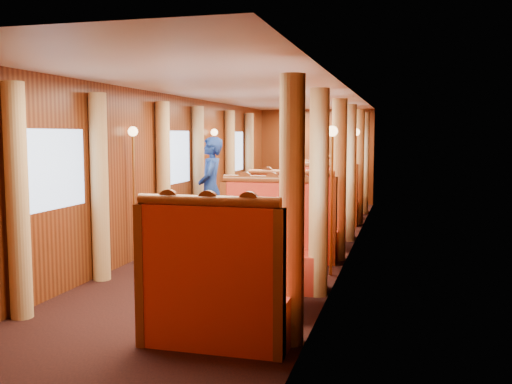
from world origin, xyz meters
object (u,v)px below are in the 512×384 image
(banquette_mid_fwd, at_px, (293,232))
(table_mid, at_px, (305,225))
(table_near, at_px, (246,276))
(banquette_mid_aft, at_px, (315,213))
(rose_vase_mid, at_px, (306,191))
(rose_vase_far, at_px, (332,176))
(steward, at_px, (211,189))
(tea_tray, at_px, (234,240))
(fruit_plate, at_px, (276,242))
(passenger, at_px, (313,197))
(teapot_right, at_px, (240,236))
(teapot_back, at_px, (237,233))
(banquette_near_fwd, at_px, (215,298))
(banquette_far_fwd, at_px, (326,204))
(banquette_far_aft, at_px, (338,194))
(teapot_left, at_px, (226,235))
(banquette_near_aft, at_px, (269,252))
(table_far, at_px, (332,201))

(banquette_mid_fwd, bearing_deg, table_mid, 90.00)
(table_mid, bearing_deg, banquette_mid_fwd, -90.00)
(table_near, height_order, banquette_mid_aft, banquette_mid_aft)
(rose_vase_mid, bearing_deg, rose_vase_far, 90.57)
(steward, bearing_deg, tea_tray, 10.57)
(banquette_mid_fwd, distance_m, banquette_mid_aft, 2.03)
(tea_tray, distance_m, rose_vase_far, 7.04)
(fruit_plate, xyz_separation_m, passenger, (-0.33, 4.39, -0.03))
(teapot_right, xyz_separation_m, rose_vase_mid, (0.06, 3.58, 0.12))
(table_mid, xyz_separation_m, banquette_mid_aft, (0.00, 1.01, 0.05))
(teapot_back, bearing_deg, banquette_near_fwd, -96.90)
(banquette_far_fwd, distance_m, banquette_far_aft, 2.03)
(steward, bearing_deg, banquette_far_aft, 146.55)
(banquette_mid_aft, bearing_deg, teapot_left, -92.37)
(table_mid, height_order, banquette_far_aft, banquette_far_aft)
(teapot_left, bearing_deg, rose_vase_mid, 80.99)
(tea_tray, bearing_deg, banquette_far_aft, 89.12)
(banquette_near_fwd, xyz_separation_m, banquette_mid_aft, (0.00, 5.53, 0.00))
(banquette_near_fwd, bearing_deg, table_near, 90.00)
(banquette_near_aft, relative_size, fruit_plate, 5.86)
(banquette_far_fwd, height_order, rose_vase_far, banquette_far_fwd)
(table_mid, height_order, fruit_plate, fruit_plate)
(banquette_near_fwd, xyz_separation_m, table_far, (0.00, 8.01, -0.05))
(teapot_back, bearing_deg, fruit_plate, -28.77)
(tea_tray, bearing_deg, rose_vase_far, 89.14)
(banquette_near_aft, xyz_separation_m, banquette_mid_aft, (0.00, 3.50, 0.00))
(rose_vase_far, bearing_deg, table_mid, -89.71)
(banquette_mid_fwd, height_order, table_far, banquette_mid_fwd)
(banquette_near_aft, bearing_deg, passenger, 90.00)
(banquette_far_aft, relative_size, rose_vase_far, 3.72)
(rose_vase_mid, bearing_deg, banquette_near_aft, -90.41)
(banquette_mid_aft, height_order, steward, steward)
(table_near, relative_size, table_far, 1.00)
(steward, xyz_separation_m, passenger, (1.68, 0.60, -0.16))
(table_far, xyz_separation_m, banquette_far_aft, (0.00, 1.01, 0.05))
(teapot_left, bearing_deg, banquette_mid_aft, 81.95)
(table_mid, relative_size, teapot_back, 6.69)
(banquette_near_fwd, height_order, steward, steward)
(banquette_near_aft, height_order, table_mid, banquette_near_aft)
(table_mid, relative_size, fruit_plate, 4.59)
(banquette_near_fwd, relative_size, teapot_left, 8.73)
(steward, bearing_deg, banquette_near_fwd, 7.51)
(banquette_near_fwd, bearing_deg, banquette_far_fwd, 90.00)
(banquette_mid_fwd, distance_m, rose_vase_far, 4.55)
(banquette_far_fwd, relative_size, steward, 0.75)
(tea_tray, bearing_deg, banquette_mid_aft, 88.44)
(steward, bearing_deg, banquette_far_fwd, 131.57)
(table_mid, height_order, tea_tray, tea_tray)
(banquette_mid_fwd, height_order, steward, steward)
(teapot_back, bearing_deg, banquette_mid_aft, 75.36)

